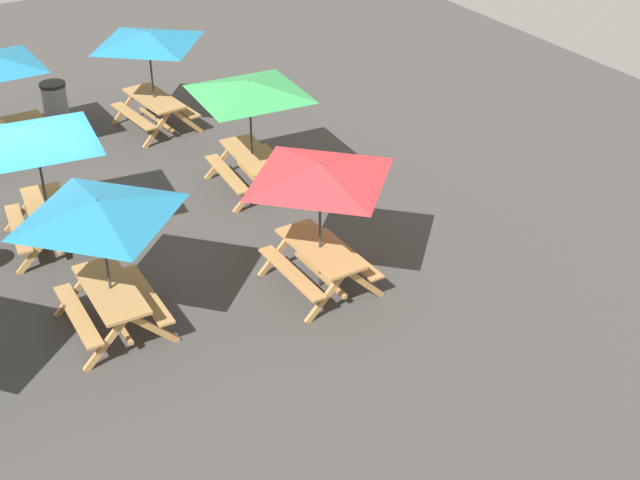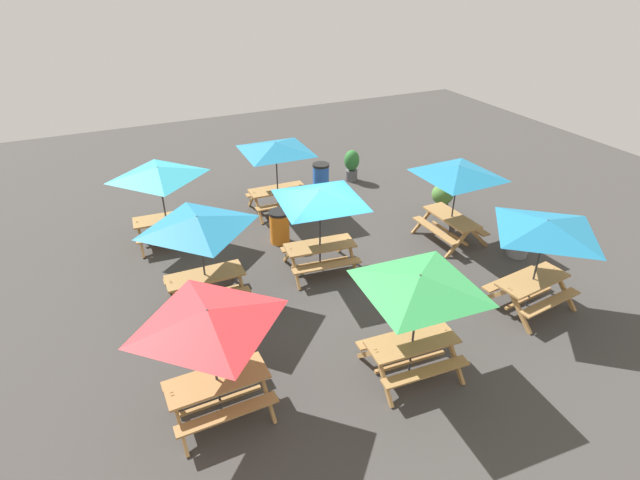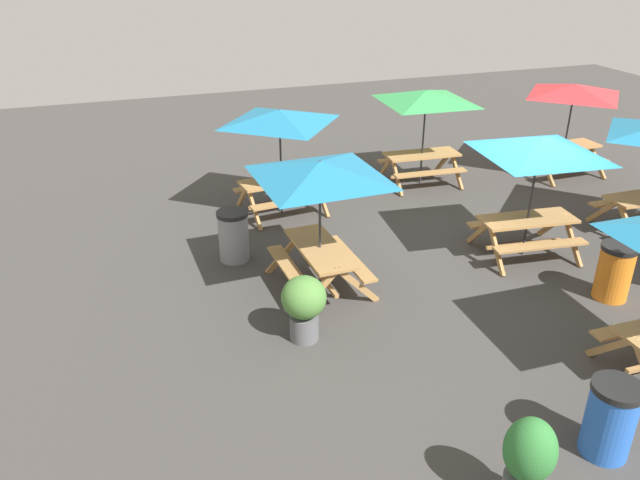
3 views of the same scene
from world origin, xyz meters
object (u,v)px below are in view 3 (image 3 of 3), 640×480
(trash_bin_gray, at_px, (234,236))
(potted_plant_1, at_px, (528,461))
(picnic_table_3, at_px, (280,124))
(trash_bin_orange, at_px, (614,272))
(picnic_table_4, at_px, (426,103))
(potted_plant_0, at_px, (304,304))
(picnic_table_2, at_px, (573,97))
(picnic_table_0, at_px, (320,179))
(trash_bin_blue, at_px, (610,419))
(picnic_table_1, at_px, (538,155))

(trash_bin_gray, relative_size, potted_plant_1, 0.85)
(picnic_table_3, xyz_separation_m, trash_bin_orange, (4.24, -5.32, -1.49))
(trash_bin_orange, bearing_deg, picnic_table_4, 94.94)
(picnic_table_4, bearing_deg, potted_plant_0, -127.76)
(picnic_table_2, bearing_deg, trash_bin_orange, -122.22)
(picnic_table_0, distance_m, trash_bin_gray, 2.42)
(picnic_table_4, xyz_separation_m, potted_plant_1, (-3.49, -9.07, -1.36))
(trash_bin_gray, bearing_deg, trash_bin_orange, -31.12)
(trash_bin_blue, bearing_deg, picnic_table_2, 54.47)
(picnic_table_1, height_order, trash_bin_gray, picnic_table_1)
(picnic_table_2, height_order, picnic_table_4, same)
(picnic_table_0, xyz_separation_m, potted_plant_1, (0.51, -5.10, -1.36))
(trash_bin_blue, height_order, trash_bin_gray, same)
(picnic_table_0, relative_size, picnic_table_4, 1.00)
(picnic_table_0, height_order, trash_bin_gray, picnic_table_0)
(picnic_table_2, bearing_deg, picnic_table_4, 169.44)
(trash_bin_gray, distance_m, potted_plant_1, 6.81)
(picnic_table_0, distance_m, picnic_table_3, 3.37)
(picnic_table_3, bearing_deg, trash_bin_orange, -57.72)
(trash_bin_orange, relative_size, potted_plant_1, 0.85)
(potted_plant_0, bearing_deg, picnic_table_2, 29.39)
(picnic_table_0, height_order, picnic_table_4, same)
(trash_bin_gray, relative_size, potted_plant_0, 0.93)
(picnic_table_3, height_order, trash_bin_orange, picnic_table_3)
(picnic_table_3, relative_size, potted_plant_0, 2.21)
(picnic_table_0, distance_m, picnic_table_4, 5.63)
(picnic_table_1, bearing_deg, picnic_table_2, 50.30)
(trash_bin_blue, bearing_deg, picnic_table_0, 111.75)
(trash_bin_blue, bearing_deg, picnic_table_3, 101.30)
(picnic_table_2, bearing_deg, potted_plant_0, -151.85)
(trash_bin_orange, distance_m, trash_bin_gray, 6.67)
(trash_bin_blue, xyz_separation_m, trash_bin_orange, (2.61, 2.81, 0.00))
(trash_bin_orange, xyz_separation_m, potted_plant_1, (-4.00, -3.15, 0.14))
(picnic_table_0, xyz_separation_m, picnic_table_4, (4.01, 3.96, 0.00))
(trash_bin_blue, bearing_deg, picnic_table_4, 76.47)
(picnic_table_4, relative_size, trash_bin_gray, 2.88)
(picnic_table_1, xyz_separation_m, picnic_table_3, (-3.81, 3.49, 0.00))
(picnic_table_2, bearing_deg, picnic_table_0, -157.72)
(trash_bin_gray, xyz_separation_m, potted_plant_1, (1.70, -6.59, 0.14))
(picnic_table_4, relative_size, potted_plant_0, 2.68)
(picnic_table_4, bearing_deg, picnic_table_2, -5.57)
(picnic_table_2, bearing_deg, trash_bin_gray, -169.39)
(picnic_table_0, relative_size, picnic_table_3, 1.21)
(picnic_table_2, height_order, trash_bin_blue, picnic_table_2)
(potted_plant_0, bearing_deg, picnic_table_4, 48.50)
(trash_bin_gray, bearing_deg, picnic_table_4, 25.48)
(picnic_table_3, bearing_deg, picnic_table_0, -101.04)
(picnic_table_2, relative_size, potted_plant_0, 2.21)
(picnic_table_1, distance_m, picnic_table_3, 5.16)
(picnic_table_2, bearing_deg, potted_plant_1, -131.62)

